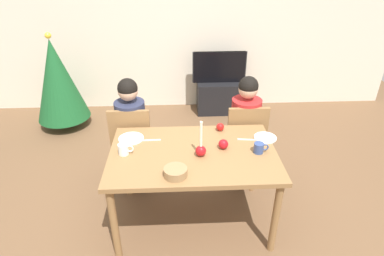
% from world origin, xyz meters
% --- Properties ---
extents(ground_plane, '(7.68, 7.68, 0.00)m').
position_xyz_m(ground_plane, '(0.00, 0.00, 0.00)').
color(ground_plane, brown).
extents(back_wall, '(6.40, 0.10, 2.60)m').
position_xyz_m(back_wall, '(0.00, 2.60, 1.30)').
color(back_wall, beige).
rests_on(back_wall, ground).
extents(dining_table, '(1.40, 0.90, 0.75)m').
position_xyz_m(dining_table, '(0.00, 0.00, 0.67)').
color(dining_table, olive).
rests_on(dining_table, ground).
extents(chair_left, '(0.40, 0.40, 0.90)m').
position_xyz_m(chair_left, '(-0.59, 0.61, 0.51)').
color(chair_left, olive).
rests_on(chair_left, ground).
extents(chair_right, '(0.40, 0.40, 0.90)m').
position_xyz_m(chair_right, '(0.57, 0.61, 0.51)').
color(chair_right, olive).
rests_on(chair_right, ground).
extents(person_left_child, '(0.30, 0.30, 1.17)m').
position_xyz_m(person_left_child, '(-0.59, 0.64, 0.57)').
color(person_left_child, '#33384C').
rests_on(person_left_child, ground).
extents(person_right_child, '(0.30, 0.30, 1.17)m').
position_xyz_m(person_right_child, '(0.57, 0.64, 0.57)').
color(person_right_child, '#33384C').
rests_on(person_right_child, ground).
extents(tv_stand, '(0.64, 0.40, 0.48)m').
position_xyz_m(tv_stand, '(0.51, 2.30, 0.24)').
color(tv_stand, black).
rests_on(tv_stand, ground).
extents(tv, '(0.79, 0.05, 0.46)m').
position_xyz_m(tv, '(0.51, 2.30, 0.71)').
color(tv, black).
rests_on(tv, tv_stand).
extents(christmas_tree, '(0.71, 0.71, 1.32)m').
position_xyz_m(christmas_tree, '(-1.73, 1.92, 0.69)').
color(christmas_tree, brown).
rests_on(christmas_tree, ground).
extents(candle_centerpiece, '(0.09, 0.09, 0.31)m').
position_xyz_m(candle_centerpiece, '(0.06, -0.05, 0.82)').
color(candle_centerpiece, red).
rests_on(candle_centerpiece, dining_table).
extents(plate_left, '(0.22, 0.22, 0.01)m').
position_xyz_m(plate_left, '(-0.54, 0.24, 0.76)').
color(plate_left, silver).
rests_on(plate_left, dining_table).
extents(plate_right, '(0.20, 0.20, 0.01)m').
position_xyz_m(plate_right, '(0.66, 0.19, 0.76)').
color(plate_right, white).
rests_on(plate_right, dining_table).
extents(mug_left, '(0.13, 0.08, 0.09)m').
position_xyz_m(mug_left, '(-0.57, -0.00, 0.80)').
color(mug_left, white).
rests_on(mug_left, dining_table).
extents(mug_right, '(0.13, 0.08, 0.09)m').
position_xyz_m(mug_right, '(0.55, -0.03, 0.79)').
color(mug_right, '#33477F').
rests_on(mug_right, dining_table).
extents(fork_left, '(0.18, 0.02, 0.01)m').
position_xyz_m(fork_left, '(-0.37, 0.20, 0.75)').
color(fork_left, silver).
rests_on(fork_left, dining_table).
extents(fork_right, '(0.18, 0.04, 0.01)m').
position_xyz_m(fork_right, '(0.49, 0.17, 0.75)').
color(fork_right, silver).
rests_on(fork_right, dining_table).
extents(bowl_walnuts, '(0.18, 0.18, 0.07)m').
position_xyz_m(bowl_walnuts, '(-0.15, -0.31, 0.78)').
color(bowl_walnuts, '#99754C').
rests_on(bowl_walnuts, dining_table).
extents(apple_near_candle, '(0.07, 0.07, 0.07)m').
position_xyz_m(apple_near_candle, '(0.27, 0.36, 0.79)').
color(apple_near_candle, red).
rests_on(apple_near_candle, dining_table).
extents(apple_by_left_plate, '(0.08, 0.08, 0.08)m').
position_xyz_m(apple_by_left_plate, '(0.26, 0.05, 0.79)').
color(apple_by_left_plate, '#B1141B').
rests_on(apple_by_left_plate, dining_table).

